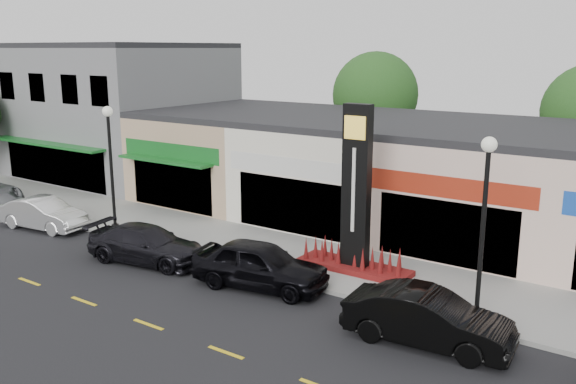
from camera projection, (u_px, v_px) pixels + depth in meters
The scene contains 15 objects.
ground at pixel (215, 292), 20.46m from camera, with size 120.00×120.00×0.00m, color black.
sidewalk at pixel (289, 255), 23.93m from camera, with size 52.00×4.30×0.15m, color gray.
curb at pixel (254, 272), 22.13m from camera, with size 52.00×0.20×0.15m, color gray.
building_grey_2story at pixel (119, 110), 38.65m from camera, with size 12.00×10.95×8.30m.
shop_beige at pixel (235, 152), 33.79m from camera, with size 7.00×10.85×4.80m.
shop_cream at pixel (345, 165), 29.94m from camera, with size 7.00×10.01×4.80m.
shop_pink_w at pixel (488, 182), 26.07m from camera, with size 7.00×10.01×4.80m.
tree_rear_west at pixel (375, 95), 37.10m from camera, with size 5.20×5.20×7.83m.
lamp_west_near at pixel (111, 156), 26.08m from camera, with size 0.44×0.44×5.47m.
lamp_east_near at pixel (484, 212), 17.25m from camera, with size 0.44×0.44×5.47m.
pylon_sign at pixel (356, 213), 21.65m from camera, with size 4.20×1.30×6.00m.
car_white_van at pixel (44, 214), 27.50m from camera, with size 4.29×1.50×1.41m, color white.
car_dark_sedan at pixel (147, 244), 23.23m from camera, with size 4.81×1.96×1.40m, color black.
car_black_sedan at pixel (260, 265), 20.72m from camera, with size 4.78×1.92×1.63m, color black.
car_black_conv at pixel (428, 318), 16.72m from camera, with size 4.62×1.61×1.52m, color black.
Camera 1 is at (12.87, -14.38, 7.99)m, focal length 38.00 mm.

